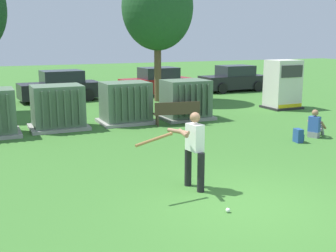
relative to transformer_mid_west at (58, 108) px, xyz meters
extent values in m
plane|color=#3D752D|center=(2.16, -9.13, -0.79)|extent=(96.00, 96.00, 0.00)
cube|color=#495F49|center=(-2.04, -1.02, 0.08)|extent=(0.06, 0.12, 1.27)
cube|color=#495F49|center=(-1.79, -1.02, 0.08)|extent=(0.06, 0.12, 1.27)
cube|color=#9E9B93|center=(0.00, 0.01, -0.73)|extent=(2.10, 1.70, 0.12)
cube|color=#567056|center=(0.00, 0.01, 0.08)|extent=(1.80, 1.40, 1.50)
cube|color=#495F49|center=(-0.64, -0.75, 0.08)|extent=(0.06, 0.12, 1.27)
cube|color=#495F49|center=(-0.38, -0.75, 0.08)|extent=(0.06, 0.12, 1.27)
cube|color=#495F49|center=(-0.13, -0.75, 0.08)|extent=(0.06, 0.12, 1.27)
cube|color=#495F49|center=(0.13, -0.75, 0.08)|extent=(0.06, 0.12, 1.27)
cube|color=#495F49|center=(0.38, -0.75, 0.08)|extent=(0.06, 0.12, 1.27)
cube|color=#495F49|center=(0.64, -0.75, 0.08)|extent=(0.06, 0.12, 1.27)
cube|color=#9E9B93|center=(2.65, 0.05, -0.73)|extent=(2.10, 1.70, 0.12)
cube|color=#567056|center=(2.65, 0.05, 0.08)|extent=(1.80, 1.40, 1.50)
cube|color=#495F49|center=(2.01, -0.71, 0.08)|extent=(0.06, 0.12, 1.27)
cube|color=#495F49|center=(2.27, -0.71, 0.08)|extent=(0.06, 0.12, 1.27)
cube|color=#495F49|center=(2.52, -0.71, 0.08)|extent=(0.06, 0.12, 1.27)
cube|color=#495F49|center=(2.78, -0.71, 0.08)|extent=(0.06, 0.12, 1.27)
cube|color=#495F49|center=(3.03, -0.71, 0.08)|extent=(0.06, 0.12, 1.27)
cube|color=#495F49|center=(3.29, -0.71, 0.08)|extent=(0.06, 0.12, 1.27)
cube|color=#9E9B93|center=(5.19, -0.17, -0.73)|extent=(2.10, 1.70, 0.12)
cube|color=#567056|center=(5.19, -0.17, 0.08)|extent=(1.80, 1.40, 1.50)
cube|color=#495F49|center=(4.56, -0.93, 0.08)|extent=(0.06, 0.12, 1.27)
cube|color=#495F49|center=(4.81, -0.93, 0.08)|extent=(0.06, 0.12, 1.27)
cube|color=#495F49|center=(5.07, -0.93, 0.08)|extent=(0.06, 0.12, 1.27)
cube|color=#495F49|center=(5.32, -0.93, 0.08)|extent=(0.06, 0.12, 1.27)
cube|color=#495F49|center=(5.58, -0.93, 0.08)|extent=(0.06, 0.12, 1.27)
cube|color=#495F49|center=(5.83, -0.93, 0.08)|extent=(0.06, 0.12, 1.27)
cube|color=#262626|center=(10.63, 0.37, -0.74)|extent=(1.60, 1.40, 0.10)
cube|color=silver|center=(10.63, 0.37, 0.41)|extent=(1.40, 1.20, 2.20)
cube|color=#383838|center=(10.63, -0.25, 1.02)|extent=(1.19, 0.04, 0.55)
cube|color=yellow|center=(10.63, -0.25, -0.59)|extent=(1.33, 0.04, 0.16)
cube|color=#4C3828|center=(4.32, -1.13, -0.34)|extent=(1.84, 0.70, 0.05)
cube|color=#4C3828|center=(4.29, -1.31, -0.09)|extent=(1.78, 0.35, 0.44)
cylinder|color=#4C3828|center=(3.59, -0.86, -0.58)|extent=(0.06, 0.06, 0.42)
cylinder|color=#4C3828|center=(5.10, -1.12, -0.58)|extent=(0.06, 0.06, 0.42)
cylinder|color=#4C3828|center=(3.54, -1.14, -0.58)|extent=(0.06, 0.06, 0.42)
cylinder|color=#4C3828|center=(5.05, -1.40, -0.58)|extent=(0.06, 0.06, 0.42)
cylinder|color=black|center=(1.67, -8.01, -0.35)|extent=(0.16, 0.16, 0.88)
cylinder|color=black|center=(1.60, -7.54, -0.35)|extent=(0.16, 0.16, 0.88)
cube|color=white|center=(1.63, -7.77, 0.39)|extent=(0.30, 0.43, 0.60)
sphere|color=#9E7051|center=(1.63, -7.77, 0.84)|extent=(0.23, 0.23, 0.23)
cylinder|color=#9E7051|center=(1.28, -7.92, 0.55)|extent=(0.19, 0.55, 0.09)
cylinder|color=#9E7051|center=(1.25, -7.74, 0.55)|extent=(0.34, 0.52, 0.09)
cylinder|color=#A5723F|center=(0.59, -7.93, 0.48)|extent=(0.85, 0.19, 0.21)
sphere|color=#A5723F|center=(1.01, -7.87, 0.55)|extent=(0.08, 0.08, 0.08)
sphere|color=white|center=(1.61, -9.23, -0.74)|extent=(0.09, 0.09, 0.09)
cube|color=gray|center=(7.66, -5.00, -0.69)|extent=(0.36, 0.41, 0.20)
cube|color=#3359B2|center=(7.66, -5.00, -0.33)|extent=(0.35, 0.42, 0.52)
sphere|color=#9E7051|center=(7.66, -5.00, 0.06)|extent=(0.22, 0.22, 0.22)
cylinder|color=gray|center=(7.82, -4.82, -0.57)|extent=(0.46, 0.31, 0.13)
cylinder|color=gray|center=(8.03, -4.72, -0.56)|extent=(0.32, 0.23, 0.46)
cylinder|color=gray|center=(7.91, -5.00, -0.57)|extent=(0.46, 0.31, 0.13)
cylinder|color=gray|center=(8.11, -4.91, -0.56)|extent=(0.32, 0.23, 0.46)
cylinder|color=#9E7051|center=(7.77, -4.70, -0.37)|extent=(0.41, 0.25, 0.32)
cylinder|color=#9E7051|center=(7.96, -5.12, -0.37)|extent=(0.41, 0.25, 0.32)
cube|color=#264C8C|center=(6.71, -5.32, -0.57)|extent=(0.25, 0.35, 0.44)
cube|color=navy|center=(6.84, -5.34, -0.63)|extent=(0.09, 0.23, 0.22)
cylinder|color=brown|center=(6.12, 5.00, 0.71)|extent=(0.37, 0.37, 3.00)
ellipsoid|color=#235128|center=(6.12, 5.00, 4.07)|extent=(3.69, 3.69, 4.38)
cube|color=black|center=(1.34, 7.22, -0.21)|extent=(4.31, 2.01, 0.80)
cube|color=#262B33|center=(1.49, 7.23, 0.51)|extent=(2.21, 1.71, 0.64)
cylinder|color=black|center=(0.10, 6.28, -0.47)|extent=(0.65, 0.27, 0.64)
cylinder|color=black|center=(-0.02, 7.97, -0.47)|extent=(0.65, 0.27, 0.64)
cylinder|color=black|center=(2.70, 6.47, -0.47)|extent=(0.65, 0.27, 0.64)
cylinder|color=black|center=(2.57, 8.17, -0.47)|extent=(0.65, 0.27, 0.64)
cube|color=maroon|center=(6.98, 7.28, -0.21)|extent=(4.29, 1.93, 0.80)
cube|color=#262B33|center=(7.13, 7.29, 0.51)|extent=(2.18, 1.68, 0.64)
cylinder|color=black|center=(5.73, 6.36, -0.47)|extent=(0.65, 0.26, 0.64)
cylinder|color=black|center=(5.64, 8.06, -0.47)|extent=(0.65, 0.26, 0.64)
cylinder|color=black|center=(8.33, 6.51, -0.47)|extent=(0.65, 0.26, 0.64)
cylinder|color=black|center=(8.24, 8.21, -0.47)|extent=(0.65, 0.26, 0.64)
cube|color=black|center=(12.16, 7.05, -0.21)|extent=(4.21, 1.72, 0.80)
cube|color=#262B33|center=(12.31, 7.05, 0.51)|extent=(2.11, 1.57, 0.64)
cylinder|color=black|center=(10.86, 6.19, -0.47)|extent=(0.64, 0.22, 0.64)
cylinder|color=black|center=(10.85, 7.89, -0.47)|extent=(0.64, 0.22, 0.64)
cylinder|color=black|center=(13.46, 6.20, -0.47)|extent=(0.64, 0.22, 0.64)
cylinder|color=black|center=(13.46, 7.90, -0.47)|extent=(0.64, 0.22, 0.64)
camera|label=1|loc=(-2.59, -15.77, 2.53)|focal=45.26mm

